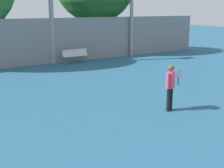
# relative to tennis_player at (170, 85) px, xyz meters

# --- Properties ---
(tennis_player) EXTENTS (0.52, 0.49, 1.62)m
(tennis_player) POSITION_rel_tennis_player_xyz_m (0.00, 0.00, 0.00)
(tennis_player) COLOR black
(tennis_player) RESTS_ON ground_plane
(bench_adjacent_court) EXTENTS (1.80, 0.40, 0.88)m
(bench_adjacent_court) POSITION_rel_tennis_player_xyz_m (2.01, 10.77, -0.36)
(bench_adjacent_court) COLOR silver
(bench_adjacent_court) RESTS_ON ground_plane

